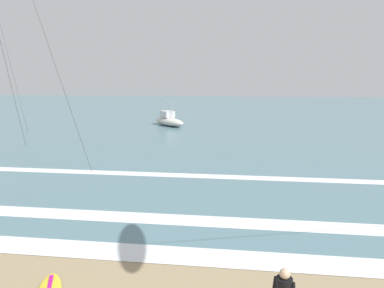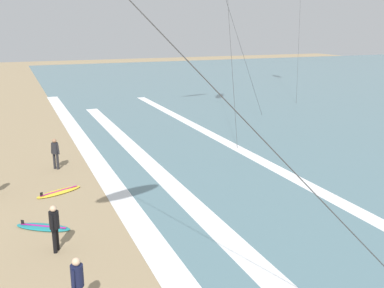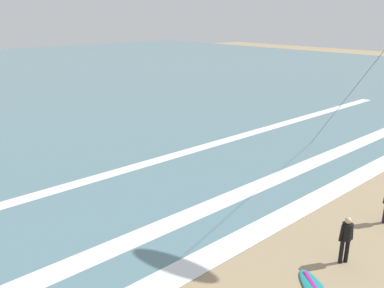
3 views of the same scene
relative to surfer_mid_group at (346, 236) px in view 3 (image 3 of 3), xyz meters
The scene contains 4 objects.
wave_foam_shoreline 4.86m from the surfer_mid_group, 140.72° to the left, with size 59.78×1.04×0.01m, color white.
wave_foam_mid_break 6.57m from the surfer_mid_group, 121.26° to the left, with size 43.49×0.97×0.01m, color white.
wave_foam_outer_break 11.61m from the surfer_mid_group, 101.05° to the left, with size 55.08×0.78×0.01m, color white.
surfer_mid_group is the anchor object (origin of this frame).
Camera 3 is at (-7.73, 0.61, 7.55)m, focal length 36.98 mm.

